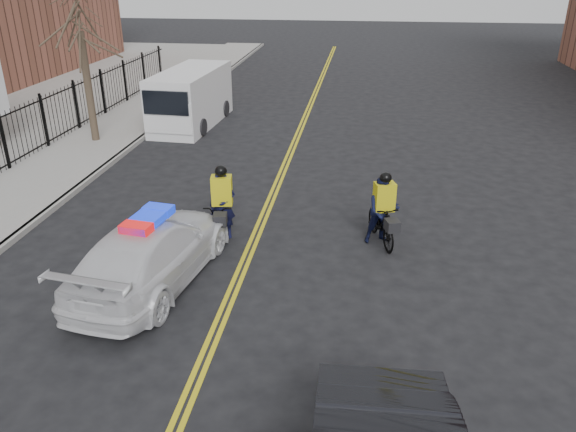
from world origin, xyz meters
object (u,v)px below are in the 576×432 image
Objects in this scene: cargo_van at (190,99)px; cyclist_far at (383,216)px; police_cruiser at (152,252)px; cyclist_near at (223,213)px.

cyclist_far is (7.87, -10.03, -0.39)m from cargo_van.
cargo_van is 12.76m from cyclist_far.
cargo_van reaches higher than police_cruiser.
cyclist_near is at bearing -65.94° from cargo_van.
cargo_van is at bearing -68.92° from police_cruiser.
cargo_van reaches higher than cyclist_far.
cyclist_near is (3.90, -10.25, -0.45)m from cargo_van.
cyclist_near reaches higher than cyclist_far.
cyclist_near is at bearing 165.07° from cyclist_far.
police_cruiser is 12.93m from cargo_van.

